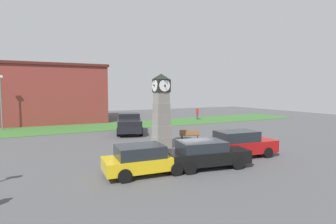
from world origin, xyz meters
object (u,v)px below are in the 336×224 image
object	(u,v)px
car_navy_sedan	(144,159)
clock_tower	(161,112)
car_by_building	(240,144)
pedestrian_crossing_lot	(197,113)
street_lamp_near_road	(1,98)
pickup_truck	(129,124)
bench	(190,134)
bollard_near_tower	(166,155)
car_near_tower	(205,154)
bollard_mid_row	(182,150)

from	to	relation	value
car_navy_sedan	clock_tower	bearing A→B (deg)	55.92
car_by_building	pedestrian_crossing_lot	bearing A→B (deg)	63.40
car_navy_sedan	street_lamp_near_road	xyz separation A→B (m)	(-7.58, 20.11, 2.56)
pickup_truck	pedestrian_crossing_lot	bearing A→B (deg)	28.40
pickup_truck	street_lamp_near_road	xyz separation A→B (m)	(-11.02, 7.99, 2.37)
clock_tower	bench	bearing A→B (deg)	20.99
bollard_near_tower	pickup_truck	distance (m)	10.89
car_navy_sedan	car_near_tower	xyz separation A→B (m)	(3.35, -0.43, 0.00)
bollard_near_tower	car_navy_sedan	world-z (taller)	car_navy_sedan
car_by_building	car_near_tower	bearing A→B (deg)	-165.10
car_by_building	bench	bearing A→B (deg)	89.57
bollard_mid_row	bollard_near_tower	bearing A→B (deg)	-157.89
pickup_truck	pedestrian_crossing_lot	world-z (taller)	pickup_truck
car_navy_sedan	bench	distance (m)	9.06
bollard_near_tower	pickup_truck	bearing A→B (deg)	81.89
bollard_mid_row	pickup_truck	bearing A→B (deg)	88.92
clock_tower	street_lamp_near_road	size ratio (longest dim) A/B	0.93
pickup_truck	clock_tower	bearing A→B (deg)	-90.26
bollard_near_tower	bench	world-z (taller)	bench
car_by_building	bench	size ratio (longest dim) A/B	2.89
pedestrian_crossing_lot	street_lamp_near_road	bearing A→B (deg)	176.62
clock_tower	car_near_tower	xyz separation A→B (m)	(-0.06, -5.47, -1.79)
clock_tower	car_near_tower	world-z (taller)	clock_tower
car_navy_sedan	street_lamp_near_road	size ratio (longest dim) A/B	0.75
car_by_building	car_navy_sedan	bearing A→B (deg)	-176.38
pedestrian_crossing_lot	bollard_mid_row	bearing A→B (deg)	-126.43
bench	bollard_mid_row	bearing A→B (deg)	-127.14
pickup_truck	car_near_tower	bearing A→B (deg)	-90.42
bench	car_navy_sedan	bearing A→B (deg)	-136.36
car_near_tower	street_lamp_near_road	xyz separation A→B (m)	(-10.93, 20.54, 2.56)
clock_tower	bollard_near_tower	size ratio (longest dim) A/B	5.94
clock_tower	bollard_mid_row	world-z (taller)	clock_tower
bollard_near_tower	pedestrian_crossing_lot	xyz separation A→B (m)	(13.78, 17.39, 0.57)
bollard_near_tower	street_lamp_near_road	distance (m)	21.22
pickup_truck	bench	bearing A→B (deg)	-62.07
street_lamp_near_road	pickup_truck	bearing A→B (deg)	-35.94
bollard_mid_row	bench	size ratio (longest dim) A/B	0.62
bollard_near_tower	car_by_building	distance (m)	4.71
pickup_truck	street_lamp_near_road	world-z (taller)	street_lamp_near_road
car_near_tower	pedestrian_crossing_lot	xyz separation A→B (m)	(12.33, 19.16, 0.28)
pedestrian_crossing_lot	street_lamp_near_road	world-z (taller)	street_lamp_near_road
bollard_near_tower	clock_tower	bearing A→B (deg)	67.89
bench	pedestrian_crossing_lot	size ratio (longest dim) A/B	0.89
pickup_truck	bench	size ratio (longest dim) A/B	3.59
street_lamp_near_road	car_near_tower	bearing A→B (deg)	-61.98
clock_tower	street_lamp_near_road	bearing A→B (deg)	126.11
car_by_building	bollard_near_tower	bearing A→B (deg)	168.57
car_navy_sedan	bollard_near_tower	bearing A→B (deg)	35.13
car_navy_sedan	car_by_building	size ratio (longest dim) A/B	0.92
car_navy_sedan	car_by_building	distance (m)	6.52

